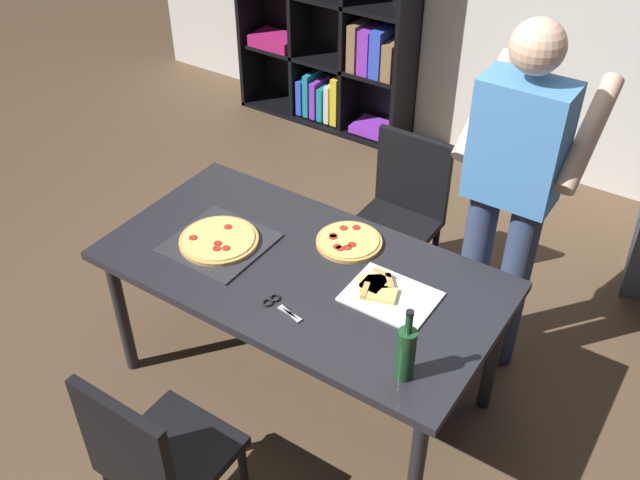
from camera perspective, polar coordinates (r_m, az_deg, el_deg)
The scene contains 11 objects.
ground_plane at distance 3.60m, azimuth -1.35°, elevation -11.37°, with size 12.00×12.00×0.00m, color brown.
dining_table at distance 3.12m, azimuth -1.53°, elevation -3.18°, with size 1.73×0.91×0.75m.
chair_near_camera at distance 2.78m, azimuth -13.09°, elevation -16.36°, with size 0.42×0.42×0.90m.
chair_far_side at distance 3.87m, azimuth 6.50°, elevation 2.57°, with size 0.42×0.42×0.90m.
bookshelf at distance 5.45m, azimuth 0.46°, elevation 18.50°, with size 1.40×0.35×1.95m.
person_serving_pizza at distance 3.24m, azimuth 15.02°, elevation 4.17°, with size 0.55×0.54×1.75m.
pepperoni_pizza_on_tray at distance 3.22m, azimuth -8.04°, elevation -0.09°, with size 0.42×0.42×0.04m.
pizza_slices_on_towel at distance 2.95m, azimuth 5.16°, elevation -4.11°, with size 0.36×0.28×0.03m.
wine_bottle at distance 2.56m, azimuth 6.85°, elevation -8.87°, with size 0.07×0.07×0.32m.
kitchen_scissors at distance 2.89m, azimuth -3.37°, elevation -5.18°, with size 0.20×0.09×0.01m.
second_pizza_plain at distance 3.20m, azimuth 2.32°, elevation -0.11°, with size 0.30×0.30×0.03m.
Camera 1 is at (1.38, -1.92, 2.72)m, focal length 40.22 mm.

